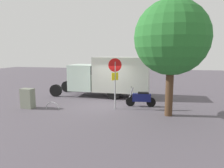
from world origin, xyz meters
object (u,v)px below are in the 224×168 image
at_px(stop_sign, 115,76).
at_px(utility_cabinet, 28,98).
at_px(street_tree, 171,38).
at_px(box_truck_near, 109,75).
at_px(bike_rack_hoop, 52,109).
at_px(motorcycle, 141,98).

xyz_separation_m(stop_sign, utility_cabinet, (5.04, 0.98, -1.37)).
bearing_deg(stop_sign, street_tree, 169.06).
bearing_deg(box_truck_near, bike_rack_hoop, 60.33).
distance_m(box_truck_near, motorcycle, 3.75).
bearing_deg(box_truck_near, stop_sign, 108.73).
distance_m(stop_sign, street_tree, 3.64).
distance_m(box_truck_near, street_tree, 6.20).
distance_m(stop_sign, utility_cabinet, 5.32).
xyz_separation_m(stop_sign, bike_rack_hoop, (3.54, 0.83, -1.95)).
bearing_deg(utility_cabinet, bike_rack_hoop, -174.55).
bearing_deg(utility_cabinet, box_truck_near, -131.52).
bearing_deg(utility_cabinet, street_tree, -177.13).
bearing_deg(box_truck_near, street_tree, 135.90).
distance_m(stop_sign, bike_rack_hoop, 4.13).
distance_m(box_truck_near, utility_cabinet, 5.92).
relative_size(motorcycle, street_tree, 0.31).
relative_size(stop_sign, utility_cabinet, 2.52).
bearing_deg(motorcycle, bike_rack_hoop, 13.28).
bearing_deg(motorcycle, street_tree, 129.58).
xyz_separation_m(motorcycle, bike_rack_hoop, (4.97, 1.76, -0.52)).
xyz_separation_m(motorcycle, utility_cabinet, (6.48, 1.91, 0.06)).
relative_size(stop_sign, bike_rack_hoop, 3.44).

